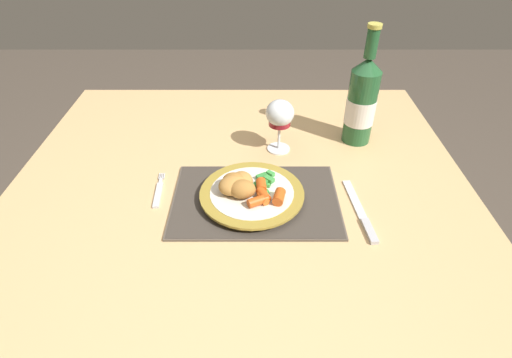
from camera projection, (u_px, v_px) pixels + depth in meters
ground_plane at (246, 340)px, 1.43m from camera, size 6.00×6.00×0.00m
dining_table at (242, 204)px, 1.04m from camera, size 1.11×0.99×0.74m
placemat at (256, 200)px, 0.90m from camera, size 0.37×0.25×0.01m
dinner_plate at (252, 195)px, 0.90m from camera, size 0.24×0.24×0.02m
breaded_croquettes at (238, 184)px, 0.88m from camera, size 0.10×0.09×0.04m
green_beans_pile at (265, 182)px, 0.91m from camera, size 0.05×0.09×0.02m
glazed_carrots at (266, 195)px, 0.87m from camera, size 0.09×0.09×0.02m
fork at (159, 192)px, 0.93m from camera, size 0.02×0.13×0.01m
table_knife at (362, 215)px, 0.86m from camera, size 0.04×0.21×0.01m
wine_glass at (280, 116)px, 1.02m from camera, size 0.07×0.07×0.14m
bottle at (362, 101)px, 1.05m from camera, size 0.08×0.08×0.32m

